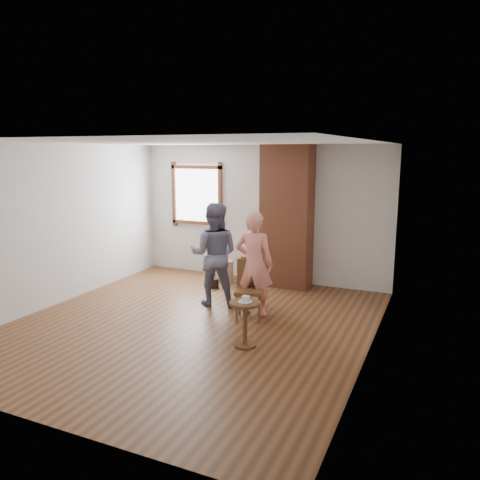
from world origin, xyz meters
name	(u,v)px	position (x,y,z in m)	size (l,w,h in m)	color
ground	(191,325)	(0.00, 0.00, 0.00)	(5.50, 5.50, 0.00)	brown
room_shell	(206,197)	(-0.06, 0.61, 1.81)	(5.04, 5.52, 2.62)	silver
brick_chimney	(287,217)	(0.60, 2.50, 1.30)	(0.90, 0.50, 2.60)	#AD5E3D
stoneware_crock	(225,271)	(-0.55, 2.25, 0.21)	(0.32, 0.32, 0.42)	tan
dark_pot	(214,283)	(-0.55, 1.80, 0.09)	(0.17, 0.17, 0.17)	black
dining_chair_left	(252,279)	(0.48, 1.14, 0.45)	(0.49, 0.49, 0.80)	brown
dining_chair_right	(250,286)	(0.65, 0.63, 0.50)	(0.51, 0.51, 0.88)	brown
side_table	(245,316)	(1.01, -0.37, 0.40)	(0.40, 0.40, 0.60)	brown
cake_plate	(245,301)	(1.01, -0.37, 0.60)	(0.18, 0.18, 0.01)	white
cake_slice	(246,299)	(1.02, -0.37, 0.64)	(0.08, 0.07, 0.06)	silver
man	(214,254)	(-0.13, 0.99, 0.84)	(0.81, 0.63, 1.68)	#131636
person_pink	(254,264)	(0.67, 0.77, 0.81)	(0.59, 0.39, 1.62)	#FE8F7F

